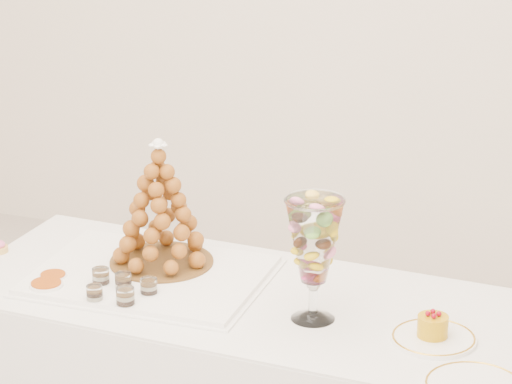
% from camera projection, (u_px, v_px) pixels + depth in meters
% --- Properties ---
extents(lace_tray, '(0.68, 0.52, 0.02)m').
position_uv_depth(lace_tray, '(150.00, 276.00, 3.63)').
color(lace_tray, white).
rests_on(lace_tray, buffet_table).
extents(macaron_vase, '(0.16, 0.16, 0.35)m').
position_uv_depth(macaron_vase, '(314.00, 243.00, 3.31)').
color(macaron_vase, white).
rests_on(macaron_vase, buffet_table).
extents(cake_plate, '(0.23, 0.23, 0.01)m').
position_uv_depth(cake_plate, '(434.00, 339.00, 3.26)').
color(cake_plate, white).
rests_on(cake_plate, buffet_table).
extents(verrine_a, '(0.05, 0.05, 0.07)m').
position_uv_depth(verrine_a, '(101.00, 279.00, 3.55)').
color(verrine_a, white).
rests_on(verrine_a, buffet_table).
extents(verrine_b, '(0.05, 0.05, 0.07)m').
position_uv_depth(verrine_b, '(123.00, 284.00, 3.52)').
color(verrine_b, white).
rests_on(verrine_b, buffet_table).
extents(verrine_c, '(0.06, 0.06, 0.07)m').
position_uv_depth(verrine_c, '(149.00, 289.00, 3.49)').
color(verrine_c, white).
rests_on(verrine_c, buffet_table).
extents(verrine_d, '(0.06, 0.06, 0.06)m').
position_uv_depth(verrine_d, '(95.00, 296.00, 3.45)').
color(verrine_d, white).
rests_on(verrine_d, buffet_table).
extents(verrine_e, '(0.05, 0.05, 0.07)m').
position_uv_depth(verrine_e, '(125.00, 300.00, 3.42)').
color(verrine_e, white).
rests_on(verrine_e, buffet_table).
extents(ramekin_back, '(0.08, 0.08, 0.03)m').
position_uv_depth(ramekin_back, '(53.00, 279.00, 3.61)').
color(ramekin_back, white).
rests_on(ramekin_back, buffet_table).
extents(ramekin_front, '(0.10, 0.10, 0.03)m').
position_uv_depth(ramekin_front, '(46.00, 288.00, 3.54)').
color(ramekin_front, white).
rests_on(ramekin_front, buffet_table).
extents(croquembouche, '(0.33, 0.33, 0.40)m').
position_uv_depth(croquembouche, '(160.00, 204.00, 3.63)').
color(croquembouche, brown).
rests_on(croquembouche, lace_tray).
extents(mousse_cake, '(0.08, 0.08, 0.07)m').
position_uv_depth(mousse_cake, '(433.00, 326.00, 3.25)').
color(mousse_cake, '#C28D09').
rests_on(mousse_cake, cake_plate).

